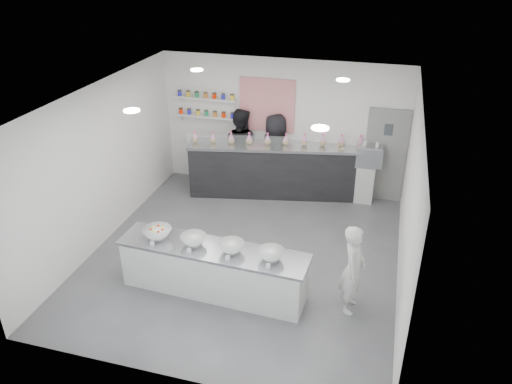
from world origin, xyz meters
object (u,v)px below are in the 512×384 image
espresso_machine (370,156)px  woman_prep (353,269)px  back_bar (276,170)px  staff_left (240,148)px  staff_right (275,153)px  prep_counter (213,270)px  espresso_ledge (347,181)px

espresso_machine → woman_prep: woman_prep is taller
back_bar → woman_prep: woman_prep is taller
staff_left → staff_right: (0.83, 0.00, -0.03)m
back_bar → staff_right: 0.40m
prep_counter → espresso_machine: (2.16, 3.91, 0.67)m
espresso_ledge → espresso_machine: size_ratio=2.16×
woman_prep → staff_right: size_ratio=0.82×
prep_counter → staff_left: bearing=103.8°
staff_right → espresso_machine: bearing=-158.4°
back_bar → staff_left: (-0.92, 0.25, 0.33)m
espresso_ledge → staff_left: size_ratio=0.64×
staff_left → staff_right: 0.83m
espresso_ledge → staff_right: bearing=178.4°
espresso_ledge → espresso_machine: (0.43, 0.00, 0.65)m
back_bar → staff_right: staff_right is taller
staff_right → back_bar: bearing=131.6°
staff_left → staff_right: staff_left is taller
espresso_ledge → staff_left: bearing=178.9°
back_bar → espresso_ledge: back_bar is taller
prep_counter → staff_right: bearing=91.9°
back_bar → staff_right: (-0.08, 0.25, 0.30)m
espresso_ledge → woman_prep: bearing=-82.7°
back_bar → espresso_machine: size_ratio=7.06×
back_bar → espresso_ledge: (1.57, 0.20, -0.16)m
staff_left → staff_right: bearing=-176.5°
back_bar → staff_right: bearing=97.2°
espresso_machine → staff_left: (-2.92, 0.05, -0.16)m
espresso_ledge → staff_right: size_ratio=0.66×
espresso_ledge → staff_left: staff_left is taller
prep_counter → back_bar: 3.71m
staff_right → espresso_ledge: bearing=-158.7°
back_bar → espresso_ledge: 1.59m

